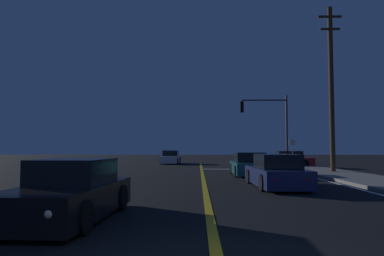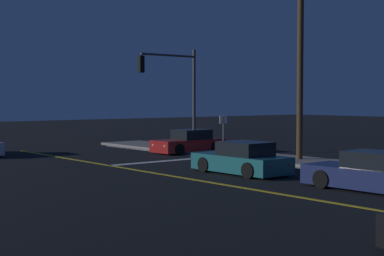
{
  "view_description": "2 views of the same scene",
  "coord_description": "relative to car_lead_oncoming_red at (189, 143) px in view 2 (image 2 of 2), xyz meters",
  "views": [
    {
      "loc": [
        -0.27,
        -3.57,
        1.59
      ],
      "look_at": [
        -0.65,
        19.05,
        2.87
      ],
      "focal_mm": 33.11,
      "sensor_mm": 36.0,
      "label": 1
    },
    {
      "loc": [
        -14.08,
        -0.08,
        3.06
      ],
      "look_at": [
        1.36,
        18.69,
        1.88
      ],
      "focal_mm": 54.2,
      "sensor_mm": 36.0,
      "label": 2
    }
  ],
  "objects": [
    {
      "name": "car_lead_oncoming_red",
      "position": [
        0.0,
        0.0,
        0.0
      ],
      "size": [
        4.35,
        1.88,
        1.34
      ],
      "rotation": [
        0.0,
        0.0,
        1.58
      ],
      "color": "maroon",
      "rests_on": "ground"
    },
    {
      "name": "street_sign_corner",
      "position": [
        -0.38,
        -3.35,
        0.95
      ],
      "size": [
        0.56,
        0.08,
        2.26
      ],
      "color": "slate",
      "rests_on": "ground"
    },
    {
      "name": "car_distant_tail_teal",
      "position": [
        -4.37,
        -8.84,
        0.0
      ],
      "size": [
        1.96,
        4.34,
        1.34
      ],
      "rotation": [
        0.0,
        0.0,
        -0.0
      ],
      "color": "#195960",
      "rests_on": "ground"
    },
    {
      "name": "stop_bar",
      "position": [
        -3.97,
        -2.85,
        -0.58
      ],
      "size": [
        6.19,
        0.5,
        0.01
      ],
      "primitive_type": "cube",
      "color": "white",
      "rests_on": "ground"
    },
    {
      "name": "car_side_waiting_navy",
      "position": [
        -4.16,
        -14.95,
        0.0
      ],
      "size": [
        1.95,
        4.77,
        1.34
      ],
      "rotation": [
        0.0,
        0.0,
        0.03
      ],
      "color": "navy",
      "rests_on": "ground"
    },
    {
      "name": "traffic_signal_near_right",
      "position": [
        -1.43,
        -0.55,
        3.35
      ],
      "size": [
        3.88,
        0.28,
        5.91
      ],
      "rotation": [
        0.0,
        0.0,
        3.14
      ],
      "color": "#38383D",
      "rests_on": "ground"
    },
    {
      "name": "utility_pole_right",
      "position": [
        1.02,
        -7.38,
        4.84
      ],
      "size": [
        1.48,
        0.3,
        10.5
      ],
      "color": "#42301E",
      "rests_on": "ground"
    },
    {
      "name": "lane_line_center",
      "position": [
        -7.07,
        -13.63,
        -0.58
      ],
      "size": [
        0.2,
        41.74,
        0.01
      ],
      "primitive_type": "cube",
      "color": "gold",
      "rests_on": "ground"
    }
  ]
}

